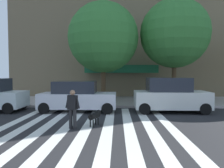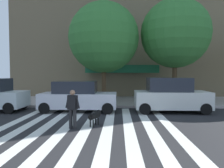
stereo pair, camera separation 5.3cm
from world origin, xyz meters
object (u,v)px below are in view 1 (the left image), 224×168
object	(u,v)px
pedestrian_dog_walker	(73,107)
street_tree_middle	(174,34)
parked_car_behind_first	(77,97)
parked_car_third_in_line	(170,96)
street_tree_nearest	(103,38)
dog_on_leash	(95,116)

from	to	relation	value
pedestrian_dog_walker	street_tree_middle	bearing A→B (deg)	50.57
parked_car_behind_first	parked_car_third_in_line	world-z (taller)	parked_car_third_in_line
street_tree_nearest	street_tree_middle	size ratio (longest dim) A/B	0.96
parked_car_behind_first	dog_on_leash	xyz separation A→B (m)	(1.45, -3.54, -0.45)
parked_car_third_in_line	street_tree_middle	bearing A→B (deg)	71.89
street_tree_middle	dog_on_leash	distance (m)	9.98
street_tree_middle	pedestrian_dog_walker	xyz separation A→B (m)	(-6.16, -7.49, -4.40)
dog_on_leash	pedestrian_dog_walker	bearing A→B (deg)	-145.88
street_tree_middle	pedestrian_dog_walker	distance (m)	10.65
parked_car_behind_first	parked_car_third_in_line	size ratio (longest dim) A/B	1.06
parked_car_third_in_line	street_tree_middle	xyz separation A→B (m)	(1.10, 3.37, 4.33)
parked_car_behind_first	street_tree_nearest	distance (m)	5.20
dog_on_leash	parked_car_third_in_line	bearing A→B (deg)	40.18
parked_car_behind_first	pedestrian_dog_walker	bearing A→B (deg)	-82.04
street_tree_middle	pedestrian_dog_walker	bearing A→B (deg)	-129.43
street_tree_nearest	pedestrian_dog_walker	bearing A→B (deg)	-96.67
parked_car_third_in_line	dog_on_leash	bearing A→B (deg)	-139.82
street_tree_nearest	street_tree_middle	xyz separation A→B (m)	(5.34, 0.47, 0.35)
parked_car_behind_first	pedestrian_dog_walker	world-z (taller)	parked_car_behind_first
parked_car_third_in_line	street_tree_middle	size ratio (longest dim) A/B	0.56
street_tree_middle	pedestrian_dog_walker	world-z (taller)	street_tree_middle
parked_car_behind_first	parked_car_third_in_line	distance (m)	5.64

